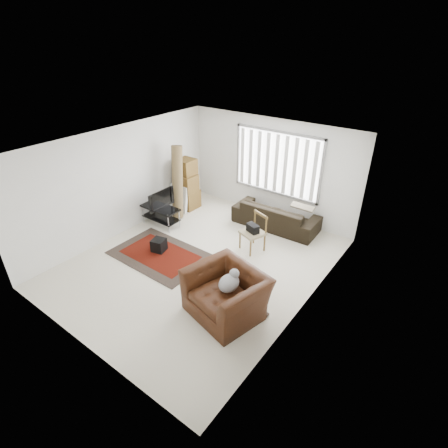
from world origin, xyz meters
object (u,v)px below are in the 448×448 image
object	(u,v)px
tv_stand	(161,212)
side_chair	(253,231)
sofa	(276,212)
armchair	(226,291)
moving_boxes	(187,186)

from	to	relation	value
tv_stand	side_chair	size ratio (longest dim) A/B	1.16
side_chair	tv_stand	bearing A→B (deg)	-150.24
side_chair	sofa	bearing A→B (deg)	114.77
tv_stand	sofa	size ratio (longest dim) A/B	0.47
armchair	side_chair	bearing A→B (deg)	123.42
side_chair	armchair	world-z (taller)	armchair
moving_boxes	sofa	world-z (taller)	moving_boxes
side_chair	armchair	size ratio (longest dim) A/B	0.58
tv_stand	side_chair	world-z (taller)	side_chair
tv_stand	moving_boxes	distance (m)	1.29
tv_stand	armchair	distance (m)	3.74
tv_stand	armchair	xyz separation A→B (m)	(3.37, -1.63, 0.12)
sofa	side_chair	bearing A→B (deg)	92.77
moving_boxes	side_chair	size ratio (longest dim) A/B	1.59
sofa	armchair	size ratio (longest dim) A/B	1.43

